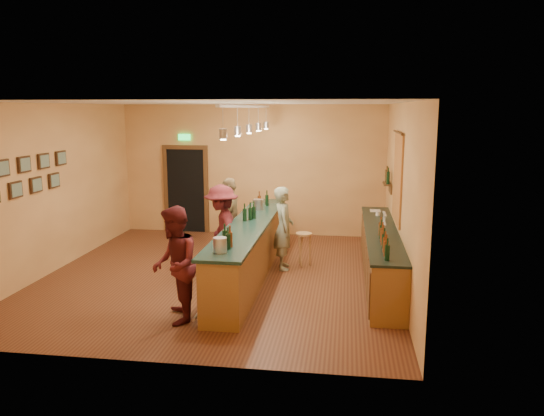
# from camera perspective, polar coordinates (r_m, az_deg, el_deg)

# --- Properties ---
(floor) EXTENTS (7.00, 7.00, 0.00)m
(floor) POSITION_cam_1_polar(r_m,az_deg,el_deg) (10.11, -5.58, -7.25)
(floor) COLOR #4E2616
(floor) RESTS_ON ground
(ceiling) EXTENTS (6.50, 7.00, 0.02)m
(ceiling) POSITION_cam_1_polar(r_m,az_deg,el_deg) (9.63, -5.93, 11.19)
(ceiling) COLOR silver
(ceiling) RESTS_ON wall_back
(wall_back) EXTENTS (6.50, 0.02, 3.20)m
(wall_back) POSITION_cam_1_polar(r_m,az_deg,el_deg) (13.14, -2.13, 4.09)
(wall_back) COLOR #B97C45
(wall_back) RESTS_ON floor
(wall_front) EXTENTS (6.50, 0.02, 3.20)m
(wall_front) POSITION_cam_1_polar(r_m,az_deg,el_deg) (6.46, -13.14, -3.06)
(wall_front) COLOR #B97C45
(wall_front) RESTS_ON floor
(wall_left) EXTENTS (0.02, 7.00, 3.20)m
(wall_left) POSITION_cam_1_polar(r_m,az_deg,el_deg) (10.98, -22.48, 1.98)
(wall_left) COLOR #B97C45
(wall_left) RESTS_ON floor
(wall_right) EXTENTS (0.02, 7.00, 3.20)m
(wall_right) POSITION_cam_1_polar(r_m,az_deg,el_deg) (9.51, 13.63, 1.27)
(wall_right) COLOR #B97C45
(wall_right) RESTS_ON floor
(doorway) EXTENTS (1.15, 0.09, 2.48)m
(doorway) POSITION_cam_1_polar(r_m,az_deg,el_deg) (13.58, -9.22, 2.16)
(doorway) COLOR black
(doorway) RESTS_ON wall_back
(tapestry) EXTENTS (0.03, 1.40, 1.60)m
(tapestry) POSITION_cam_1_polar(r_m,az_deg,el_deg) (9.87, 13.37, 3.08)
(tapestry) COLOR maroon
(tapestry) RESTS_ON wall_right
(bottle_shelf) EXTENTS (0.17, 0.55, 0.54)m
(bottle_shelf) POSITION_cam_1_polar(r_m,az_deg,el_deg) (11.37, 12.36, 3.16)
(bottle_shelf) COLOR #472315
(bottle_shelf) RESTS_ON wall_right
(picture_grid) EXTENTS (0.06, 2.20, 0.70)m
(picture_grid) POSITION_cam_1_polar(r_m,az_deg,el_deg) (10.28, -24.53, 3.27)
(picture_grid) COLOR #382111
(picture_grid) RESTS_ON wall_left
(back_counter) EXTENTS (0.60, 4.55, 1.27)m
(back_counter) POSITION_cam_1_polar(r_m,az_deg,el_deg) (9.90, 11.63, -4.88)
(back_counter) COLOR brown
(back_counter) RESTS_ON floor
(tasting_bar) EXTENTS (0.73, 5.10, 1.38)m
(tasting_bar) POSITION_cam_1_polar(r_m,az_deg,el_deg) (9.82, -2.40, -4.06)
(tasting_bar) COLOR brown
(tasting_bar) RESTS_ON floor
(pendant_track) EXTENTS (0.11, 4.60, 0.50)m
(pendant_track) POSITION_cam_1_polar(r_m,az_deg,el_deg) (9.51, -2.50, 9.93)
(pendant_track) COLOR silver
(pendant_track) RESTS_ON ceiling
(bartender) EXTENTS (0.48, 0.65, 1.62)m
(bartender) POSITION_cam_1_polar(r_m,az_deg,el_deg) (10.31, 1.25, -2.18)
(bartender) COLOR gray
(bartender) RESTS_ON floor
(customer_a) EXTENTS (0.87, 0.99, 1.72)m
(customer_a) POSITION_cam_1_polar(r_m,az_deg,el_deg) (7.88, -10.43, -6.04)
(customer_a) COLOR #59191E
(customer_a) RESTS_ON floor
(customer_b) EXTENTS (0.54, 1.06, 1.74)m
(customer_b) POSITION_cam_1_polar(r_m,az_deg,el_deg) (10.78, -4.54, -1.32)
(customer_b) COLOR #997A51
(customer_b) RESTS_ON floor
(customer_c) EXTENTS (1.01, 1.27, 1.72)m
(customer_c) POSITION_cam_1_polar(r_m,az_deg,el_deg) (9.95, -5.43, -2.40)
(customer_c) COLOR #59191E
(customer_c) RESTS_ON floor
(bar_stool) EXTENTS (0.32, 0.32, 0.67)m
(bar_stool) POSITION_cam_1_polar(r_m,az_deg,el_deg) (10.57, 3.43, -3.47)
(bar_stool) COLOR tan
(bar_stool) RESTS_ON floor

